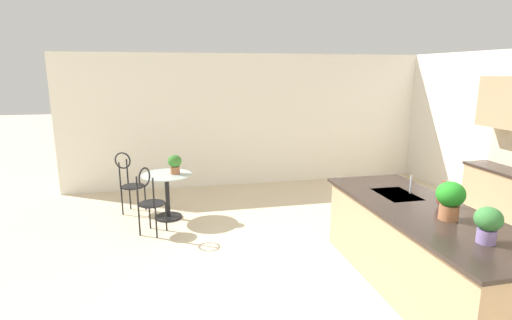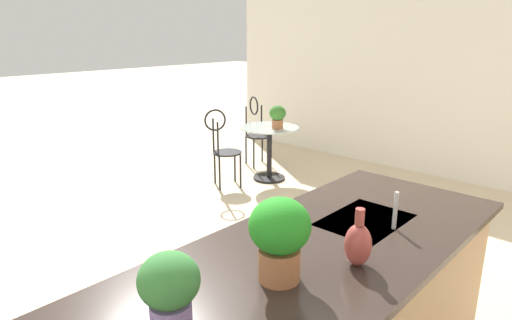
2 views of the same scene
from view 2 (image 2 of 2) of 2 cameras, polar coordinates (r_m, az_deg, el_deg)
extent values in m
plane|color=beige|center=(3.46, -2.60, -19.04)|extent=(40.00, 40.00, 0.00)
cube|color=silver|center=(6.58, 24.91, 9.13)|extent=(0.12, 7.80, 2.70)
cube|color=#2D231E|center=(2.32, 6.95, -12.12)|extent=(2.80, 1.06, 0.04)
cube|color=#B2B5BA|center=(2.74, 13.79, -7.73)|extent=(0.56, 0.40, 0.03)
cylinder|color=black|center=(6.24, 1.69, -2.29)|extent=(0.44, 0.44, 0.03)
cylinder|color=black|center=(6.13, 1.71, 0.93)|extent=(0.07, 0.07, 0.69)
cylinder|color=#B2C6C1|center=(6.05, 1.74, 4.17)|extent=(0.80, 0.80, 0.01)
cylinder|color=black|center=(6.75, 1.86, 1.03)|extent=(0.03, 0.03, 0.45)
cylinder|color=black|center=(6.63, -0.29, 0.76)|extent=(0.03, 0.03, 0.45)
cylinder|color=black|center=(6.99, 0.80, 1.57)|extent=(0.03, 0.03, 0.45)
cylinder|color=black|center=(6.88, -1.29, 1.32)|extent=(0.03, 0.03, 0.45)
cylinder|color=black|center=(6.76, 0.28, 3.10)|extent=(0.49, 0.49, 0.02)
cylinder|color=black|center=(6.90, 0.71, 5.20)|extent=(0.03, 0.03, 0.45)
cylinder|color=black|center=(6.79, -1.27, 5.02)|extent=(0.03, 0.03, 0.45)
torus|color=black|center=(6.80, -0.28, 6.97)|extent=(0.13, 0.27, 0.28)
cylinder|color=black|center=(6.07, -2.72, -0.74)|extent=(0.03, 0.03, 0.45)
cylinder|color=black|center=(5.81, -2.00, -1.51)|extent=(0.03, 0.03, 0.45)
cylinder|color=black|center=(6.01, -5.30, -0.98)|extent=(0.03, 0.03, 0.45)
cylinder|color=black|center=(5.75, -4.68, -1.76)|extent=(0.03, 0.03, 0.45)
cylinder|color=black|center=(5.84, -3.72, 0.96)|extent=(0.52, 0.52, 0.02)
cylinder|color=black|center=(5.88, -5.49, 3.18)|extent=(0.03, 0.03, 0.45)
cylinder|color=black|center=(5.63, -4.91, 2.62)|extent=(0.03, 0.03, 0.45)
torus|color=black|center=(5.71, -5.26, 5.10)|extent=(0.26, 0.16, 0.28)
cylinder|color=#B2B5BA|center=(2.62, 17.42, -6.19)|extent=(0.02, 0.02, 0.22)
cylinder|color=#9E603D|center=(5.94, 2.77, 4.61)|extent=(0.15, 0.15, 0.12)
ellipsoid|color=#347329|center=(5.92, 2.79, 6.03)|extent=(0.22, 0.22, 0.20)
cylinder|color=#7A669E|center=(1.76, -10.81, -19.21)|extent=(0.16, 0.16, 0.12)
ellipsoid|color=#327034|center=(1.68, -11.10, -14.87)|extent=(0.23, 0.23, 0.21)
cylinder|color=#9E603D|center=(2.04, 2.98, -13.20)|extent=(0.19, 0.19, 0.15)
ellipsoid|color=#20801F|center=(1.95, 3.07, -8.40)|extent=(0.27, 0.27, 0.25)
ellipsoid|color=#993D38|center=(2.19, 12.92, -10.57)|extent=(0.13, 0.13, 0.21)
cylinder|color=#993D38|center=(2.13, 13.16, -7.10)|extent=(0.04, 0.04, 0.08)
camera|label=1|loc=(4.22, -75.32, 9.42)|focal=27.86mm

